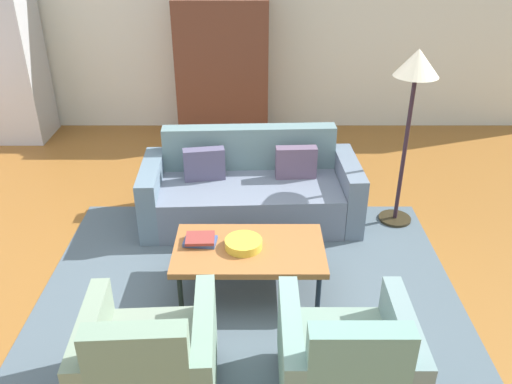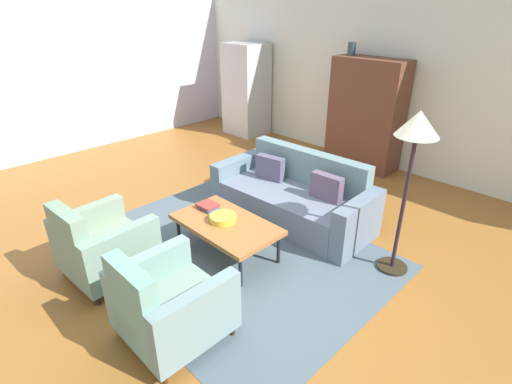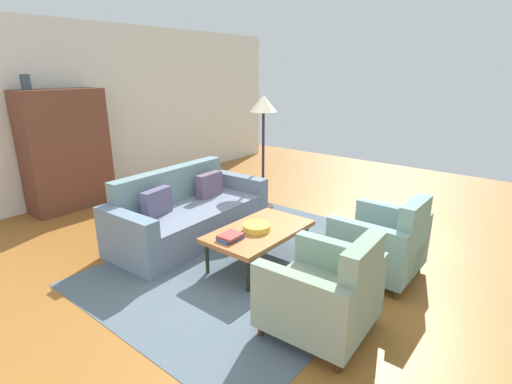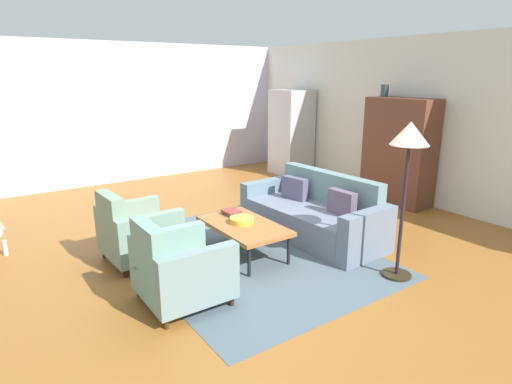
{
  "view_description": "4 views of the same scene",
  "coord_description": "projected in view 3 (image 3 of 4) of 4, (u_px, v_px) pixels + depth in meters",
  "views": [
    {
      "loc": [
        0.06,
        -3.47,
        2.78
      ],
      "look_at": [
        0.04,
        0.3,
        0.74
      ],
      "focal_mm": 36.95,
      "sensor_mm": 36.0,
      "label": 1
    },
    {
      "loc": [
        2.86,
        -2.38,
        2.59
      ],
      "look_at": [
        0.17,
        0.29,
        0.74
      ],
      "focal_mm": 27.41,
      "sensor_mm": 36.0,
      "label": 2
    },
    {
      "loc": [
        -3.03,
        -2.42,
        2.07
      ],
      "look_at": [
        0.1,
        0.12,
        0.78
      ],
      "focal_mm": 27.07,
      "sensor_mm": 36.0,
      "label": 3
    },
    {
      "loc": [
        4.12,
        -2.67,
        2.19
      ],
      "look_at": [
        -0.27,
        0.36,
        0.69
      ],
      "focal_mm": 29.76,
      "sensor_mm": 36.0,
      "label": 4
    }
  ],
  "objects": [
    {
      "name": "armchair_left",
      "position": [
        327.0,
        296.0,
        3.08
      ],
      "size": [
        0.84,
        0.84,
        0.88
      ],
      "rotation": [
        0.0,
        0.0,
        0.05
      ],
      "color": "#3A2015",
      "rests_on": "ground"
    },
    {
      "name": "vase_tall",
      "position": [
        26.0,
        82.0,
        5.22
      ],
      "size": [
        0.13,
        0.13,
        0.21
      ],
      "primitive_type": "cylinder",
      "color": "#2E3E48",
      "rests_on": "cabinet"
    },
    {
      "name": "area_rug",
      "position": [
        256.0,
        261.0,
        4.36
      ],
      "size": [
        3.4,
        2.6,
        0.01
      ],
      "primitive_type": "cube",
      "color": "#4C5C66",
      "rests_on": "ground"
    },
    {
      "name": "book_stack",
      "position": [
        230.0,
        237.0,
        3.94
      ],
      "size": [
        0.27,
        0.2,
        0.06
      ],
      "color": "#38528B",
      "rests_on": "coffee_table"
    },
    {
      "name": "cabinet",
      "position": [
        66.0,
        150.0,
        5.82
      ],
      "size": [
        1.2,
        0.51,
        1.8
      ],
      "color": "brown",
      "rests_on": "ground"
    },
    {
      "name": "coffee_table",
      "position": [
        259.0,
        232.0,
        4.21
      ],
      "size": [
        1.2,
        0.7,
        0.41
      ],
      "color": "black",
      "rests_on": "ground"
    },
    {
      "name": "ground_plane",
      "position": [
        259.0,
        263.0,
        4.33
      ],
      "size": [
        11.13,
        11.13,
        0.0
      ],
      "primitive_type": "plane",
      "color": "#935B25"
    },
    {
      "name": "couch",
      "position": [
        187.0,
        215.0,
        4.95
      ],
      "size": [
        2.14,
        0.99,
        0.86
      ],
      "rotation": [
        0.0,
        0.0,
        3.19
      ],
      "color": "slate",
      "rests_on": "ground"
    },
    {
      "name": "fruit_bowl",
      "position": [
        257.0,
        227.0,
        4.16
      ],
      "size": [
        0.3,
        0.3,
        0.07
      ],
      "primitive_type": "cylinder",
      "color": "gold",
      "rests_on": "coffee_table"
    },
    {
      "name": "armchair_right",
      "position": [
        384.0,
        245.0,
        3.97
      ],
      "size": [
        0.8,
        0.8,
        0.88
      ],
      "rotation": [
        0.0,
        0.0,
        -0.0
      ],
      "color": "#3C1A10",
      "rests_on": "ground"
    },
    {
      "name": "floor_lamp",
      "position": [
        263.0,
        114.0,
        5.62
      ],
      "size": [
        0.4,
        0.4,
        1.72
      ],
      "color": "black",
      "rests_on": "ground"
    },
    {
      "name": "wall_back",
      "position": [
        75.0,
        113.0,
        6.16
      ],
      "size": [
        9.27,
        0.12,
        2.8
      ],
      "primitive_type": "cube",
      "color": "silver",
      "rests_on": "ground"
    }
  ]
}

